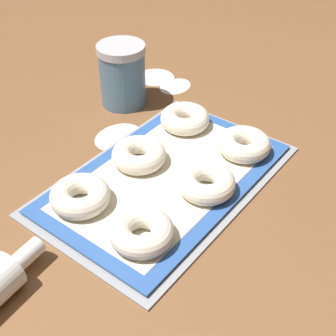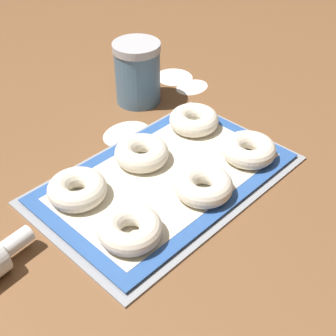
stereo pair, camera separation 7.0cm
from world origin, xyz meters
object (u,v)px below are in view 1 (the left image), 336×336
object	(u,v)px
bagel_front_center	(206,183)
bagel_front_right	(244,144)
bagel_back_right	(185,119)
flour_canister	(123,75)
bagel_back_center	(139,154)
bagel_back_left	(80,196)
baking_tray	(168,179)
bagel_front_left	(141,232)

from	to	relation	value
bagel_front_center	bagel_front_right	xyz separation A→B (m)	(0.13, 0.01, 0.00)
bagel_back_right	flour_canister	xyz separation A→B (m)	(0.01, 0.17, 0.04)
bagel_back_center	bagel_back_right	xyz separation A→B (m)	(0.14, 0.00, 0.00)
bagel_back_center	bagel_back_right	size ratio (longest dim) A/B	1.00
bagel_front_right	bagel_back_left	bearing A→B (deg)	154.26
flour_canister	bagel_front_right	bearing A→B (deg)	-92.44
bagel_front_right	flour_canister	bearing A→B (deg)	87.56
bagel_back_center	baking_tray	bearing A→B (deg)	-89.96
bagel_front_left	bagel_back_right	size ratio (longest dim) A/B	1.00
bagel_front_center	bagel_front_left	bearing A→B (deg)	174.85
baking_tray	bagel_back_right	bearing A→B (deg)	25.44
bagel_front_center	bagel_back_right	distance (m)	0.19
bagel_front_left	bagel_front_center	size ratio (longest dim) A/B	1.00
bagel_front_center	flour_canister	bearing A→B (deg)	65.05
bagel_front_right	flour_canister	size ratio (longest dim) A/B	0.73
bagel_front_center	flour_canister	xyz separation A→B (m)	(0.14, 0.31, 0.04)
bagel_front_center	baking_tray	bearing A→B (deg)	96.03
bagel_front_left	bagel_back_right	world-z (taller)	same
baking_tray	flour_canister	bearing A→B (deg)	57.33
bagel_front_left	bagel_back_right	bearing A→B (deg)	24.17
bagel_back_center	bagel_back_left	bearing A→B (deg)	178.41
baking_tray	bagel_back_right	distance (m)	0.16
bagel_front_right	bagel_back_left	size ratio (longest dim) A/B	1.00
bagel_back_left	flour_canister	distance (m)	0.34
baking_tray	bagel_back_right	xyz separation A→B (m)	(0.14, 0.07, 0.02)
bagel_front_right	bagel_back_center	size ratio (longest dim) A/B	1.00
bagel_front_right	bagel_back_right	size ratio (longest dim) A/B	1.00
bagel_front_center	bagel_back_left	bearing A→B (deg)	136.63
bagel_back_right	bagel_back_left	bearing A→B (deg)	-179.87
bagel_back_right	bagel_front_right	bearing A→B (deg)	-91.83
bagel_back_right	flour_canister	world-z (taller)	flour_canister
baking_tray	flour_canister	size ratio (longest dim) A/B	3.37
baking_tray	bagel_front_right	xyz separation A→B (m)	(0.14, -0.07, 0.02)
bagel_back_left	bagel_back_right	size ratio (longest dim) A/B	1.00
bagel_back_right	bagel_back_center	bearing A→B (deg)	-178.18
baking_tray	bagel_front_center	size ratio (longest dim) A/B	4.61
bagel_back_center	bagel_front_left	bearing A→B (deg)	-138.91
baking_tray	bagel_front_center	xyz separation A→B (m)	(0.01, -0.07, 0.02)
baking_tray	bagel_back_left	xyz separation A→B (m)	(-0.14, 0.07, 0.02)
bagel_back_left	baking_tray	bearing A→B (deg)	-25.58
bagel_back_center	bagel_back_right	bearing A→B (deg)	1.82
bagel_back_center	flour_canister	size ratio (longest dim) A/B	0.73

